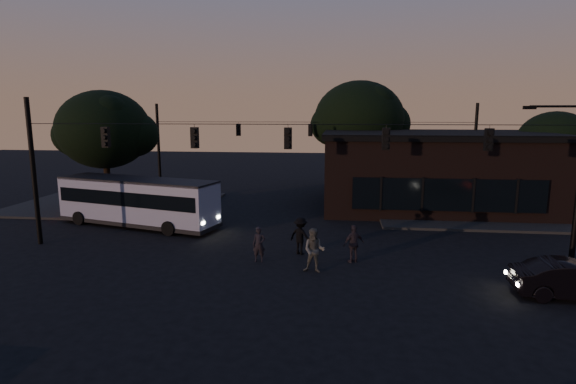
# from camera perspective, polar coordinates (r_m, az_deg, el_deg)

# --- Properties ---
(ground) EXTENTS (120.00, 120.00, 0.00)m
(ground) POSITION_cam_1_polar(r_m,az_deg,el_deg) (18.38, -1.46, -11.43)
(ground) COLOR black
(ground) RESTS_ON ground
(sidewalk_far_right) EXTENTS (14.00, 10.00, 0.15)m
(sidewalk_far_right) POSITION_cam_1_polar(r_m,az_deg,el_deg) (33.07, 23.30, -2.42)
(sidewalk_far_right) COLOR black
(sidewalk_far_right) RESTS_ON ground
(sidewalk_far_left) EXTENTS (14.00, 10.00, 0.15)m
(sidewalk_far_left) POSITION_cam_1_polar(r_m,az_deg,el_deg) (35.65, -20.98, -1.42)
(sidewalk_far_left) COLOR black
(sidewalk_far_left) RESTS_ON ground
(building) EXTENTS (15.40, 10.41, 5.40)m
(building) POSITION_cam_1_polar(r_m,az_deg,el_deg) (33.81, 17.78, 2.70)
(building) COLOR black
(building) RESTS_ON ground
(tree_behind) EXTENTS (7.60, 7.60, 9.43)m
(tree_behind) POSITION_cam_1_polar(r_m,az_deg,el_deg) (38.98, 9.02, 9.10)
(tree_behind) COLOR black
(tree_behind) RESTS_ON ground
(tree_right) EXTENTS (5.20, 5.20, 6.86)m
(tree_right) POSITION_cam_1_polar(r_m,az_deg,el_deg) (38.32, 30.72, 5.49)
(tree_right) COLOR black
(tree_right) RESTS_ON ground
(tree_left) EXTENTS (6.40, 6.40, 8.30)m
(tree_left) POSITION_cam_1_polar(r_m,az_deg,el_deg) (34.17, -22.33, 7.33)
(tree_left) COLOR black
(tree_left) RESTS_ON ground
(signal_rig_near) EXTENTS (26.24, 0.30, 7.50)m
(signal_rig_near) POSITION_cam_1_polar(r_m,az_deg,el_deg) (21.20, 0.00, 3.86)
(signal_rig_near) COLOR black
(signal_rig_near) RESTS_ON ground
(signal_rig_far) EXTENTS (26.24, 0.30, 7.50)m
(signal_rig_far) POSITION_cam_1_polar(r_m,az_deg,el_deg) (37.11, 2.85, 6.10)
(signal_rig_far) COLOR black
(signal_rig_far) RESTS_ON ground
(bus) EXTENTS (10.49, 5.02, 2.88)m
(bus) POSITION_cam_1_polar(r_m,az_deg,el_deg) (28.29, -18.58, -0.92)
(bus) COLOR gray
(bus) RESTS_ON ground
(car) EXTENTS (4.28, 1.63, 1.39)m
(car) POSITION_cam_1_polar(r_m,az_deg,el_deg) (19.71, 32.58, -9.41)
(car) COLOR black
(car) RESTS_ON ground
(pedestrian_a) EXTENTS (0.61, 0.42, 1.62)m
(pedestrian_a) POSITION_cam_1_polar(r_m,az_deg,el_deg) (20.64, -3.70, -6.65)
(pedestrian_a) COLOR black
(pedestrian_a) RESTS_ON ground
(pedestrian_b) EXTENTS (1.00, 0.82, 1.91)m
(pedestrian_b) POSITION_cam_1_polar(r_m,az_deg,el_deg) (19.26, 3.35, -7.41)
(pedestrian_b) COLOR #464640
(pedestrian_b) RESTS_ON ground
(pedestrian_c) EXTENTS (1.10, 0.88, 1.75)m
(pedestrian_c) POSITION_cam_1_polar(r_m,az_deg,el_deg) (20.67, 8.34, -6.52)
(pedestrian_c) COLOR black
(pedestrian_c) RESTS_ON ground
(pedestrian_d) EXTENTS (1.35, 1.14, 1.81)m
(pedestrian_d) POSITION_cam_1_polar(r_m,az_deg,el_deg) (21.64, 1.61, -5.59)
(pedestrian_d) COLOR black
(pedestrian_d) RESTS_ON ground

